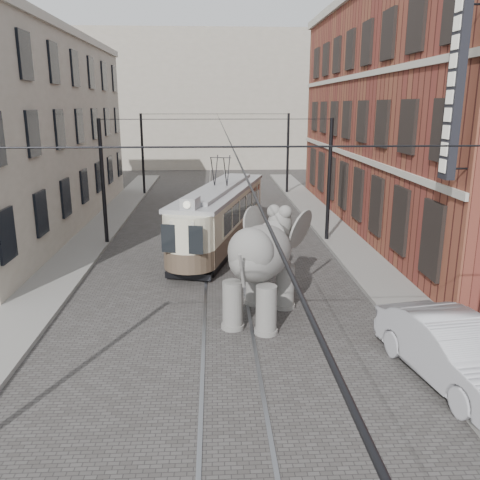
{
  "coord_description": "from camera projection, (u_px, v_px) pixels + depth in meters",
  "views": [
    {
      "loc": [
        -0.37,
        -18.09,
        6.59
      ],
      "look_at": [
        0.51,
        -1.32,
        2.1
      ],
      "focal_mm": 37.91,
      "sensor_mm": 36.0,
      "label": 1
    }
  ],
  "objects": [
    {
      "name": "distant_block",
      "position": [
        216.0,
        101.0,
        55.95
      ],
      "size": [
        28.0,
        10.0,
        14.0
      ],
      "primitive_type": "cube",
      "color": "gray",
      "rests_on": "ground"
    },
    {
      "name": "catenary",
      "position": [
        218.0,
        186.0,
        23.21
      ],
      "size": [
        11.0,
        30.2,
        6.0
      ],
      "primitive_type": null,
      "color": "black",
      "rests_on": "ground"
    },
    {
      "name": "tram",
      "position": [
        221.0,
        202.0,
        23.99
      ],
      "size": [
        4.92,
        10.96,
        4.27
      ],
      "primitive_type": null,
      "rotation": [
        0.0,
        0.0,
        -0.26
      ],
      "color": "beige",
      "rests_on": "ground"
    },
    {
      "name": "ground",
      "position": [
        225.0,
        285.0,
        19.17
      ],
      "size": [
        120.0,
        120.0,
        0.0
      ],
      "primitive_type": "plane",
      "color": "#423F3D"
    },
    {
      "name": "parked_car",
      "position": [
        454.0,
        351.0,
        12.29
      ],
      "size": [
        2.57,
        5.08,
        1.6
      ],
      "primitive_type": "imported",
      "rotation": [
        0.0,
        0.0,
        0.18
      ],
      "color": "#A9A8AD",
      "rests_on": "ground"
    },
    {
      "name": "sidewalk_left",
      "position": [
        50.0,
        286.0,
        18.82
      ],
      "size": [
        2.0,
        60.0,
        0.15
      ],
      "primitive_type": "cube",
      "color": "slate",
      "rests_on": "ground"
    },
    {
      "name": "stucco_building",
      "position": [
        14.0,
        136.0,
        26.97
      ],
      "size": [
        7.0,
        24.0,
        10.0
      ],
      "primitive_type": "cube",
      "color": "gray",
      "rests_on": "ground"
    },
    {
      "name": "sidewalk_right",
      "position": [
        381.0,
        280.0,
        19.45
      ],
      "size": [
        2.0,
        60.0,
        0.15
      ],
      "primitive_type": "cube",
      "color": "slate",
      "rests_on": "ground"
    },
    {
      "name": "elephant",
      "position": [
        260.0,
        268.0,
        15.82
      ],
      "size": [
        4.87,
        6.15,
        3.31
      ],
      "primitive_type": null,
      "rotation": [
        0.0,
        0.0,
        -0.4
      ],
      "color": "#65625E",
      "rests_on": "ground"
    },
    {
      "name": "tram_rails",
      "position": [
        225.0,
        284.0,
        19.17
      ],
      "size": [
        1.54,
        80.0,
        0.02
      ],
      "primitive_type": null,
      "color": "slate",
      "rests_on": "ground"
    },
    {
      "name": "brick_building",
      "position": [
        427.0,
        116.0,
        26.85
      ],
      "size": [
        8.0,
        26.0,
        12.0
      ],
      "primitive_type": "cube",
      "color": "maroon",
      "rests_on": "ground"
    }
  ]
}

